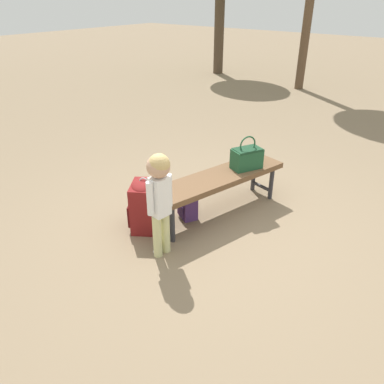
{
  "coord_description": "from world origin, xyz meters",
  "views": [
    {
      "loc": [
        2.64,
        1.8,
        2.17
      ],
      "look_at": [
        0.12,
        -0.18,
        0.45
      ],
      "focal_mm": 35.4,
      "sensor_mm": 36.0,
      "label": 1
    }
  ],
  "objects": [
    {
      "name": "ground_plane",
      "position": [
        0.0,
        0.0,
        0.0
      ],
      "size": [
        40.0,
        40.0,
        0.0
      ],
      "primitive_type": "plane",
      "color": "#7F6B51",
      "rests_on": "ground"
    },
    {
      "name": "park_bench",
      "position": [
        -0.34,
        -0.19,
        0.39
      ],
      "size": [
        1.65,
        0.77,
        0.45
      ],
      "color": "brown",
      "rests_on": "ground"
    },
    {
      "name": "child_standing",
      "position": [
        0.58,
        -0.17,
        0.67
      ],
      "size": [
        0.27,
        0.2,
        1.0
      ],
      "color": "#CCCC8C",
      "rests_on": "ground"
    },
    {
      "name": "backpack_large",
      "position": [
        0.36,
        -0.6,
        0.29
      ],
      "size": [
        0.42,
        0.4,
        0.57
      ],
      "color": "maroon",
      "rests_on": "ground"
    },
    {
      "name": "backpack_small",
      "position": [
        -0.06,
        -0.38,
        0.17
      ],
      "size": [
        0.23,
        0.25,
        0.34
      ],
      "color": "#4C2D66",
      "rests_on": "ground"
    },
    {
      "name": "handbag",
      "position": [
        -0.69,
        -0.06,
        0.58
      ],
      "size": [
        0.37,
        0.3,
        0.37
      ],
      "color": "#1E4C2D",
      "rests_on": "park_bench"
    }
  ]
}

